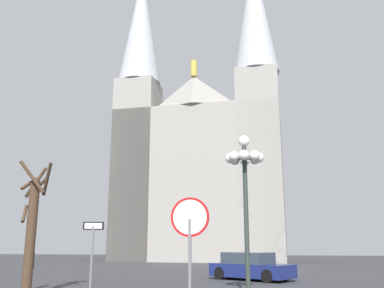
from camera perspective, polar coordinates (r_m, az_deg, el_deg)
cathedral at (r=47.67m, az=1.31°, el=-2.14°), size 19.05×13.84×35.83m
stop_sign at (r=9.60m, az=-0.29°, el=-12.28°), size 0.90×0.11×2.91m
one_way_arrow_sign at (r=12.96m, az=-13.58°, el=-14.57°), size 0.61×0.15×2.50m
street_lamp at (r=14.62m, az=7.30°, el=-4.57°), size 1.37×1.37×5.62m
bare_tree at (r=17.01m, az=-21.18°, el=-10.70°), size 1.20×1.31×4.94m
parked_car_near_navy at (r=22.90m, az=8.04°, el=-16.37°), size 4.59×3.87×1.40m
pedestrian_walking at (r=19.09m, az=-21.36°, el=-15.08°), size 0.32×0.32×1.72m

